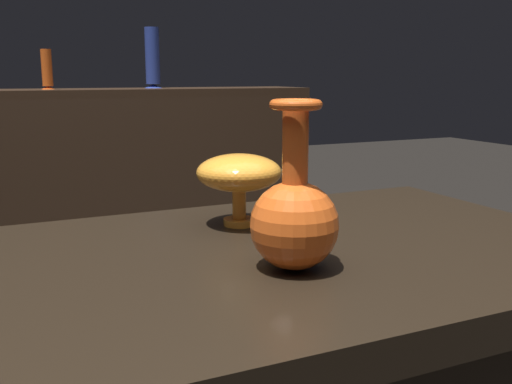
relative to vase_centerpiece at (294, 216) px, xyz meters
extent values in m
cube|color=black|center=(-0.07, 0.09, -0.10)|extent=(1.20, 0.64, 0.05)
cube|color=#382619|center=(-0.07, 2.29, -0.40)|extent=(2.60, 0.40, 0.95)
cube|color=#382619|center=(-0.07, 2.29, 0.10)|extent=(2.60, 0.40, 0.04)
sphere|color=#E55B1E|center=(0.00, 0.00, -0.01)|extent=(0.12, 0.12, 0.12)
cylinder|color=#E55B1E|center=(0.00, 0.00, 0.09)|extent=(0.03, 0.03, 0.11)
torus|color=#E55B1E|center=(0.00, 0.00, 0.15)|extent=(0.07, 0.07, 0.01)
cylinder|color=orange|center=(0.03, 0.24, -0.07)|extent=(0.06, 0.06, 0.01)
cylinder|color=orange|center=(0.03, 0.24, -0.04)|extent=(0.02, 0.02, 0.05)
ellipsoid|color=orange|center=(0.03, 0.24, 0.02)|extent=(0.15, 0.15, 0.06)
cone|color=#E55B1E|center=(-0.07, 2.32, 0.12)|extent=(0.06, 0.06, 0.01)
cylinder|color=#E55B1E|center=(-0.07, 2.32, 0.22)|extent=(0.05, 0.05, 0.17)
cone|color=#2D429E|center=(0.45, 2.35, 0.13)|extent=(0.09, 0.09, 0.02)
cylinder|color=#2D429E|center=(0.45, 2.35, 0.28)|extent=(0.07, 0.07, 0.28)
camera|label=1|loc=(-0.37, -0.67, 0.18)|focal=41.22mm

